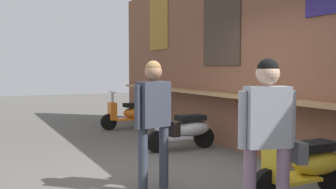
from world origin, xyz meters
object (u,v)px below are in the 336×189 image
at_px(scooter_yellow, 307,165).
at_px(shopper_with_handbag, 154,112).
at_px(scooter_silver, 185,129).
at_px(shopper_passing, 269,128).
at_px(scooter_orange, 130,113).

relative_size(scooter_yellow, shopper_with_handbag, 0.86).
distance_m(scooter_silver, shopper_with_handbag, 2.46).
bearing_deg(scooter_silver, shopper_passing, 74.20).
xyz_separation_m(scooter_orange, scooter_silver, (2.87, -0.00, 0.00)).
distance_m(shopper_with_handbag, shopper_passing, 1.65).
height_order(scooter_yellow, shopper_passing, shopper_passing).
bearing_deg(shopper_with_handbag, scooter_silver, -52.15).
xyz_separation_m(scooter_yellow, shopper_passing, (0.52, -1.06, 0.59)).
bearing_deg(scooter_silver, scooter_yellow, 91.28).
bearing_deg(shopper_with_handbag, scooter_orange, -31.01).
distance_m(scooter_silver, scooter_yellow, 2.93).
bearing_deg(scooter_silver, shopper_with_handbag, 52.63).
bearing_deg(scooter_yellow, shopper_passing, 27.82).
distance_m(scooter_yellow, shopper_passing, 1.32).
relative_size(scooter_orange, shopper_with_handbag, 0.86).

